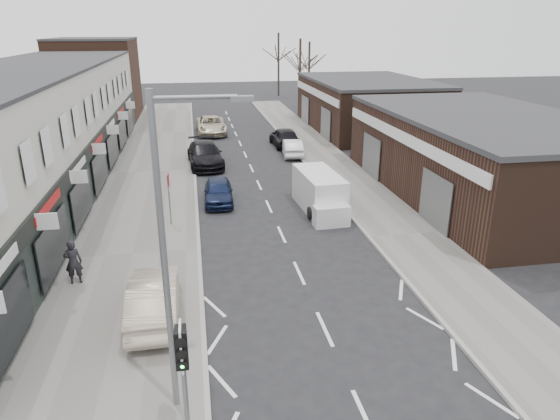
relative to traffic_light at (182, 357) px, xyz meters
name	(u,v)px	position (x,y,z in m)	size (l,w,h in m)	color
ground	(342,367)	(4.40, 2.02, -2.41)	(160.00, 160.00, 0.00)	black
pavement_left	(152,172)	(-2.35, 24.02, -2.35)	(5.50, 64.00, 0.12)	slate
pavement_right	(331,164)	(10.15, 24.02, -2.35)	(3.50, 64.00, 0.12)	slate
shop_terrace_left	(26,131)	(-9.10, 21.52, 1.14)	(8.00, 41.00, 7.10)	beige
brick_block_far	(97,80)	(-9.10, 47.02, 1.59)	(8.00, 10.00, 8.00)	#41271C
right_unit_near	(483,157)	(16.90, 16.02, -0.16)	(10.00, 18.00, 4.50)	#342117
right_unit_far	(367,106)	(16.90, 36.02, -0.16)	(10.00, 16.00, 4.50)	#342117
tree_far_a	(299,108)	(13.40, 50.02, -2.41)	(3.60, 3.60, 8.00)	#382D26
tree_far_b	(308,101)	(15.90, 56.02, -2.41)	(3.60, 3.60, 7.50)	#382D26
tree_far_c	(279,96)	(12.90, 62.02, -2.41)	(3.60, 3.60, 8.50)	#382D26
traffic_light	(182,357)	(0.00, 0.00, 0.00)	(0.28, 0.60, 3.10)	slate
street_lamp	(171,244)	(-0.13, 1.22, 2.20)	(2.23, 0.22, 8.00)	slate
warning_sign	(169,184)	(-0.76, 14.02, -0.21)	(0.12, 0.80, 2.70)	slate
white_van	(320,193)	(7.01, 15.04, -1.46)	(2.08, 5.27, 2.01)	white
sedan_on_pavement	(154,298)	(-1.08, 5.49, -1.55)	(1.57, 4.49, 1.48)	#BBAC96
pedestrian	(73,262)	(-4.19, 8.47, -1.41)	(0.64, 0.42, 1.76)	black
parked_car_left_a	(218,191)	(1.73, 17.15, -1.75)	(1.56, 3.89, 1.32)	#121B39
parked_car_left_b	(205,154)	(1.27, 25.26, -1.60)	(2.29, 5.63, 1.63)	black
parked_car_left_c	(211,125)	(2.20, 36.44, -1.63)	(2.61, 5.65, 1.57)	beige
parked_car_right_a	(292,147)	(7.90, 27.03, -1.77)	(1.37, 3.92, 1.29)	silver
parked_car_right_b	(284,137)	(7.90, 30.26, -1.62)	(1.87, 4.65, 1.58)	black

